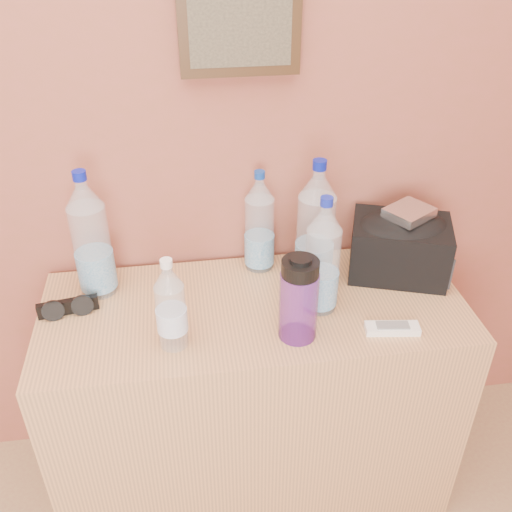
{
  "coord_description": "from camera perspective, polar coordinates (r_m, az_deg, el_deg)",
  "views": [
    {
      "loc": [
        0.24,
        0.53,
        1.68
      ],
      "look_at": [
        0.42,
        1.71,
        0.9
      ],
      "focal_mm": 40.0,
      "sensor_mm": 36.0,
      "label": 1
    }
  ],
  "objects": [
    {
      "name": "toiletry_bag",
      "position": [
        1.68,
        14.17,
        1.08
      ],
      "size": [
        0.32,
        0.27,
        0.18
      ],
      "primitive_type": null,
      "rotation": [
        0.0,
        0.0,
        -0.33
      ],
      "color": "black",
      "rests_on": "dresser"
    },
    {
      "name": "picture_frame",
      "position": [
        1.48,
        -1.64,
        22.28
      ],
      "size": [
        0.3,
        0.03,
        0.25
      ],
      "primitive_type": null,
      "color": "#382311",
      "rests_on": "room_shell"
    },
    {
      "name": "pet_large_c",
      "position": [
        1.56,
        5.95,
        2.4
      ],
      "size": [
        0.1,
        0.1,
        0.38
      ],
      "rotation": [
        0.0,
        0.0,
        -0.12
      ],
      "color": "white",
      "rests_on": "dresser"
    },
    {
      "name": "pet_large_b",
      "position": [
        1.64,
        0.34,
        3.0
      ],
      "size": [
        0.08,
        0.08,
        0.31
      ],
      "rotation": [
        0.0,
        0.0,
        -0.35
      ],
      "color": "silver",
      "rests_on": "dresser"
    },
    {
      "name": "nalgene_bottle",
      "position": [
        1.39,
        4.3,
        -4.25
      ],
      "size": [
        0.1,
        0.1,
        0.23
      ],
      "rotation": [
        0.0,
        0.0,
        0.1
      ],
      "color": "#6A2693",
      "rests_on": "dresser"
    },
    {
      "name": "foil_packet",
      "position": [
        1.64,
        15.07,
        4.23
      ],
      "size": [
        0.16,
        0.15,
        0.03
      ],
      "primitive_type": "cube",
      "rotation": [
        0.0,
        0.0,
        0.56
      ],
      "color": "silver",
      "rests_on": "toiletry_bag"
    },
    {
      "name": "ac_remote",
      "position": [
        1.5,
        13.47,
        -7.06
      ],
      "size": [
        0.14,
        0.06,
        0.02
      ],
      "primitive_type": "cube",
      "rotation": [
        0.0,
        0.0,
        -0.14
      ],
      "color": "white",
      "rests_on": "dresser"
    },
    {
      "name": "pet_large_d",
      "position": [
        1.47,
        6.64,
        -0.53
      ],
      "size": [
        0.09,
        0.09,
        0.33
      ],
      "rotation": [
        0.0,
        0.0,
        -0.28
      ],
      "color": "#CBE1FC",
      "rests_on": "dresser"
    },
    {
      "name": "pet_large_a",
      "position": [
        1.58,
        -16.14,
        1.44
      ],
      "size": [
        0.1,
        0.1,
        0.36
      ],
      "rotation": [
        0.0,
        0.0,
        -0.1
      ],
      "color": "white",
      "rests_on": "dresser"
    },
    {
      "name": "sunglasses",
      "position": [
        1.6,
        -18.28,
        -4.83
      ],
      "size": [
        0.16,
        0.08,
        0.04
      ],
      "primitive_type": null,
      "rotation": [
        0.0,
        0.0,
        0.16
      ],
      "color": "black",
      "rests_on": "dresser"
    },
    {
      "name": "dresser",
      "position": [
        1.8,
        -0.14,
        -14.06
      ],
      "size": [
        1.15,
        0.48,
        0.72
      ],
      "primitive_type": "cube",
      "color": "#9E7447",
      "rests_on": "ground"
    },
    {
      "name": "pet_small",
      "position": [
        1.38,
        -8.51,
        -5.22
      ],
      "size": [
        0.07,
        0.07,
        0.25
      ],
      "rotation": [
        0.0,
        0.0,
        -0.19
      ],
      "color": "silver",
      "rests_on": "dresser"
    }
  ]
}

